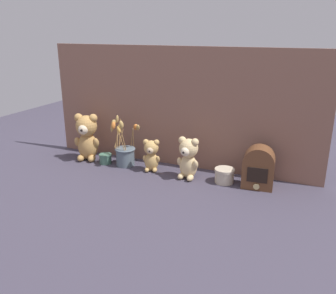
% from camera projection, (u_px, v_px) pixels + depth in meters
% --- Properties ---
extents(ground_plane, '(4.00, 4.00, 0.00)m').
position_uv_depth(ground_plane, '(167.00, 174.00, 2.04)').
color(ground_plane, '#3D3847').
extents(backdrop_wall, '(1.67, 0.02, 0.70)m').
position_uv_depth(backdrop_wall, '(178.00, 108.00, 2.08)').
color(backdrop_wall, '#845B4C').
rests_on(backdrop_wall, ground).
extents(teddy_bear_large, '(0.17, 0.15, 0.30)m').
position_uv_depth(teddy_bear_large, '(87.00, 136.00, 2.22)').
color(teddy_bear_large, tan).
rests_on(teddy_bear_large, ground).
extents(teddy_bear_medium, '(0.13, 0.12, 0.24)m').
position_uv_depth(teddy_bear_medium, '(188.00, 157.00, 1.95)').
color(teddy_bear_medium, '#DBBC84').
rests_on(teddy_bear_medium, ground).
extents(teddy_bear_small, '(0.11, 0.10, 0.19)m').
position_uv_depth(teddy_bear_small, '(151.00, 155.00, 2.06)').
color(teddy_bear_small, tan).
rests_on(teddy_bear_small, ground).
extents(flower_vase, '(0.19, 0.15, 0.31)m').
position_uv_depth(flower_vase, '(125.00, 152.00, 2.15)').
color(flower_vase, slate).
rests_on(flower_vase, ground).
extents(vintage_radio, '(0.17, 0.13, 0.22)m').
position_uv_depth(vintage_radio, '(259.00, 168.00, 1.84)').
color(vintage_radio, brown).
rests_on(vintage_radio, ground).
extents(decorative_tin_tall, '(0.11, 0.11, 0.08)m').
position_uv_depth(decorative_tin_tall, '(224.00, 175.00, 1.92)').
color(decorative_tin_tall, beige).
rests_on(decorative_tin_tall, ground).
extents(decorative_tin_short, '(0.08, 0.08, 0.06)m').
position_uv_depth(decorative_tin_short, '(105.00, 159.00, 2.20)').
color(decorative_tin_short, '#47705B').
rests_on(decorative_tin_short, ground).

